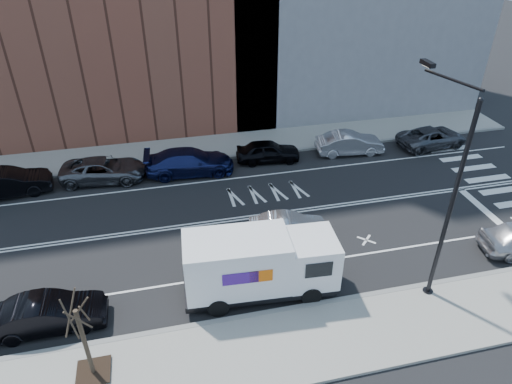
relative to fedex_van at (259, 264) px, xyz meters
name	(u,v)px	position (x,y,z in m)	size (l,w,h in m)	color
ground	(239,219)	(0.18, 5.60, -1.58)	(120.00, 120.00, 0.00)	black
sidewalk_near	(283,347)	(0.18, -3.20, -1.51)	(44.00, 3.60, 0.15)	gray
sidewalk_far	(214,147)	(0.18, 14.40, -1.51)	(44.00, 3.60, 0.15)	gray
curb_near	(271,313)	(0.18, -1.40, -1.50)	(44.00, 0.25, 0.17)	gray
curb_far	(218,158)	(0.18, 12.60, -1.50)	(44.00, 0.25, 0.17)	gray
crosswalk	(495,184)	(16.18, 5.60, -1.58)	(3.00, 14.00, 0.01)	white
road_markings	(239,219)	(0.18, 5.60, -1.58)	(40.00, 8.60, 0.01)	white
streetlight	(446,190)	(7.18, -1.31, 3.50)	(0.44, 4.02, 9.34)	black
street_tree	(87,349)	(-6.82, -2.80, -0.13)	(1.20, 1.20, 3.75)	black
fedex_van	(259,264)	(0.00, 0.00, 0.00)	(6.73, 2.68, 3.02)	black
far_parked_b	(7,183)	(-12.46, 11.05, -0.79)	(1.69, 4.84, 1.60)	black
far_parked_c	(104,170)	(-7.07, 11.55, -0.87)	(2.36, 5.12, 1.42)	#52545A
far_parked_d	(190,162)	(-1.83, 11.23, -0.78)	(2.25, 5.52, 1.60)	#161D4E
far_parked_e	(268,151)	(3.38, 11.68, -0.87)	(1.68, 4.18, 1.43)	black
far_parked_f	(350,143)	(9.07, 11.51, -0.84)	(1.58, 4.53, 1.49)	silver
far_parked_g	(432,137)	(15.12, 11.21, -0.90)	(2.26, 4.90, 1.36)	#4B4D53
driving_sedan	(289,228)	(2.34, 3.38, -0.92)	(1.40, 4.01, 1.32)	#AAABAF
near_parked_rear_a	(49,314)	(-8.62, -0.05, -0.86)	(1.54, 4.41, 1.45)	black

